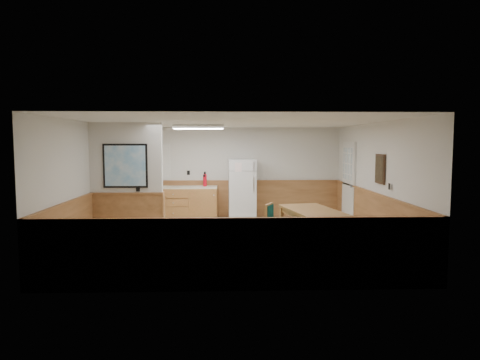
{
  "coord_description": "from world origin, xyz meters",
  "views": [
    {
      "loc": [
        -0.14,
        -8.85,
        2.08
      ],
      "look_at": [
        0.15,
        0.4,
        1.27
      ],
      "focal_mm": 32.0,
      "sensor_mm": 36.0,
      "label": 1
    }
  ],
  "objects_px": {
    "dining_table": "(313,214)",
    "dining_bench": "(369,229)",
    "soap_bottle": "(153,183)",
    "dining_chair": "(274,221)",
    "refrigerator": "(242,189)",
    "fire_extinguisher": "(205,180)"
  },
  "relations": [
    {
      "from": "fire_extinguisher",
      "to": "dining_bench",
      "type": "bearing_deg",
      "value": -58.64
    },
    {
      "from": "dining_table",
      "to": "dining_bench",
      "type": "distance_m",
      "value": 1.21
    },
    {
      "from": "dining_table",
      "to": "soap_bottle",
      "type": "bearing_deg",
      "value": 128.33
    },
    {
      "from": "refrigerator",
      "to": "soap_bottle",
      "type": "height_order",
      "value": "refrigerator"
    },
    {
      "from": "dining_table",
      "to": "soap_bottle",
      "type": "height_order",
      "value": "soap_bottle"
    },
    {
      "from": "refrigerator",
      "to": "dining_chair",
      "type": "xyz_separation_m",
      "value": [
        0.54,
        -2.97,
        -0.32
      ]
    },
    {
      "from": "dining_table",
      "to": "soap_bottle",
      "type": "xyz_separation_m",
      "value": [
        -3.69,
        3.12,
        0.34
      ]
    },
    {
      "from": "soap_bottle",
      "to": "refrigerator",
      "type": "bearing_deg",
      "value": -0.67
    },
    {
      "from": "dining_bench",
      "to": "fire_extinguisher",
      "type": "xyz_separation_m",
      "value": [
        -3.48,
        3.12,
        0.73
      ]
    },
    {
      "from": "dining_table",
      "to": "dining_bench",
      "type": "relative_size",
      "value": 1.19
    },
    {
      "from": "dining_table",
      "to": "dining_chair",
      "type": "distance_m",
      "value": 0.79
    },
    {
      "from": "dining_chair",
      "to": "soap_bottle",
      "type": "bearing_deg",
      "value": 157.06
    },
    {
      "from": "dining_bench",
      "to": "fire_extinguisher",
      "type": "distance_m",
      "value": 4.73
    },
    {
      "from": "soap_bottle",
      "to": "dining_table",
      "type": "bearing_deg",
      "value": -40.26
    },
    {
      "from": "dining_table",
      "to": "fire_extinguisher",
      "type": "relative_size",
      "value": 4.72
    },
    {
      "from": "dining_chair",
      "to": "refrigerator",
      "type": "bearing_deg",
      "value": 122.96
    },
    {
      "from": "refrigerator",
      "to": "soap_bottle",
      "type": "bearing_deg",
      "value": 178.28
    },
    {
      "from": "refrigerator",
      "to": "fire_extinguisher",
      "type": "xyz_separation_m",
      "value": [
        -1.01,
        0.09,
        0.26
      ]
    },
    {
      "from": "dining_chair",
      "to": "soap_bottle",
      "type": "distance_m",
      "value": 4.22
    },
    {
      "from": "refrigerator",
      "to": "dining_table",
      "type": "height_order",
      "value": "refrigerator"
    },
    {
      "from": "refrigerator",
      "to": "dining_table",
      "type": "distance_m",
      "value": 3.36
    },
    {
      "from": "refrigerator",
      "to": "dining_chair",
      "type": "relative_size",
      "value": 1.93
    }
  ]
}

